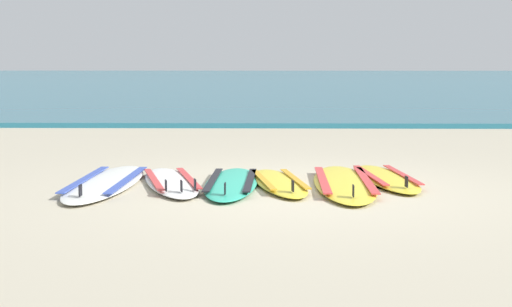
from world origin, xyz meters
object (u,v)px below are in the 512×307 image
Objects in this scene: surfboard_4 at (344,183)px; surfboard_5 at (386,178)px; surfboard_0 at (106,183)px; surfboard_3 at (279,182)px; surfboard_1 at (171,182)px; surfboard_2 at (231,183)px.

surfboard_4 and surfboard_5 have the same top height.
surfboard_3 is at bearing 1.47° from surfboard_0.
surfboard_1 is 0.66m from surfboard_2.
surfboard_0 is 1.24× the size of surfboard_5.
surfboard_3 and surfboard_4 have the same top height.
surfboard_3 is at bearing -164.64° from surfboard_5.
surfboard_3 is at bearing -0.60° from surfboard_1.
surfboard_5 is (3.06, 0.38, 0.00)m from surfboard_0.
surfboard_0 is at bearing -179.37° from surfboard_4.
surfboard_1 is at bearing 174.40° from surfboard_2.
surfboard_0 is 1.16× the size of surfboard_2.
surfboard_4 is (2.56, 0.03, 0.00)m from surfboard_0.
surfboard_2 and surfboard_4 have the same top height.
surfboard_4 is at bearing -1.58° from surfboard_3.
surfboard_0 and surfboard_5 have the same top height.
surfboard_2 is 0.87× the size of surfboard_4.
surfboard_1 is 1.17m from surfboard_3.
surfboard_1 is at bearing 179.40° from surfboard_3.
surfboard_0 is at bearing 179.81° from surfboard_2.
surfboard_1 and surfboard_5 have the same top height.
surfboard_2 is 1.75m from surfboard_5.
surfboard_1 is 1.87m from surfboard_4.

